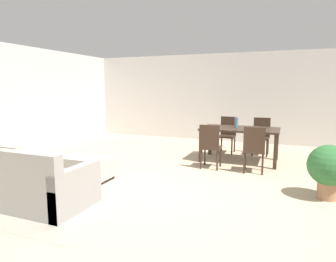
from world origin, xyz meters
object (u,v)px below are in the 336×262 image
(potted_plant, at_px, (329,167))
(dining_chair_near_left, at_px, (210,144))
(dining_table, at_px, (240,132))
(dining_chair_far_right, at_px, (261,134))
(vase_centerpiece, at_px, (236,122))
(couch, at_px, (15,182))
(dining_chair_near_right, at_px, (254,147))
(dining_chair_far_left, at_px, (228,132))
(ottoman_table, at_px, (86,167))

(potted_plant, bearing_deg, dining_chair_near_left, 154.39)
(dining_table, bearing_deg, dining_chair_far_right, 65.57)
(vase_centerpiece, bearing_deg, couch, -124.75)
(vase_centerpiece, bearing_deg, dining_chair_near_right, -61.43)
(dining_chair_near_left, relative_size, potted_plant, 1.12)
(dining_chair_near_left, xyz_separation_m, dining_chair_near_right, (0.87, 0.00, 0.00))
(couch, distance_m, dining_chair_near_left, 3.58)
(dining_chair_near_right, bearing_deg, couch, -137.59)
(dining_chair_near_left, bearing_deg, vase_centerpiece, 67.85)
(dining_chair_far_right, bearing_deg, dining_chair_near_right, -89.70)
(dining_chair_near_right, bearing_deg, dining_chair_far_right, 90.30)
(couch, height_order, dining_chair_near_right, dining_chair_near_right)
(dining_table, distance_m, dining_chair_far_left, 0.95)
(dining_chair_near_right, distance_m, potted_plant, 1.53)
(couch, relative_size, dining_chair_far_right, 2.49)
(couch, bearing_deg, dining_chair_far_left, 63.63)
(dining_chair_near_left, bearing_deg, dining_table, 62.47)
(dining_table, xyz_separation_m, dining_chair_near_right, (0.41, -0.88, -0.15))
(potted_plant, bearing_deg, vase_centerpiece, 131.43)
(vase_centerpiece, distance_m, potted_plant, 2.55)
(ottoman_table, distance_m, dining_chair_near_right, 3.21)
(ottoman_table, xyz_separation_m, dining_chair_far_right, (2.79, 3.29, 0.28))
(couch, distance_m, ottoman_table, 1.30)
(ottoman_table, bearing_deg, couch, -102.34)
(dining_table, bearing_deg, couch, -125.87)
(dining_table, bearing_deg, potted_plant, -49.69)
(ottoman_table, height_order, potted_plant, potted_plant)
(ottoman_table, height_order, dining_chair_near_right, dining_chair_near_right)
(ottoman_table, distance_m, dining_table, 3.43)
(ottoman_table, xyz_separation_m, dining_chair_near_left, (1.93, 1.54, 0.28))
(potted_plant, bearing_deg, dining_chair_near_right, 140.12)
(ottoman_table, bearing_deg, potted_plant, 8.00)
(dining_table, bearing_deg, vase_centerpiece, 162.23)
(dining_chair_near_right, relative_size, dining_chair_far_right, 1.00)
(dining_chair_near_right, height_order, potted_plant, dining_chair_near_right)
(dining_chair_far_left, xyz_separation_m, potted_plant, (2.01, -2.69, -0.03))
(dining_chair_far_left, bearing_deg, ottoman_table, -121.13)
(dining_chair_far_right, bearing_deg, vase_centerpiece, -119.90)
(ottoman_table, bearing_deg, dining_table, 45.33)
(dining_chair_far_left, bearing_deg, potted_plant, -53.31)
(ottoman_table, distance_m, dining_chair_far_left, 3.81)
(couch, distance_m, dining_table, 4.57)
(ottoman_table, distance_m, dining_chair_near_left, 2.48)
(couch, xyz_separation_m, dining_chair_near_left, (2.21, 2.81, 0.23))
(ottoman_table, height_order, vase_centerpiece, vase_centerpiece)
(dining_chair_near_right, bearing_deg, vase_centerpiece, 118.57)
(dining_table, relative_size, dining_chair_near_left, 1.84)
(ottoman_table, bearing_deg, dining_chair_far_left, 58.87)
(couch, relative_size, dining_chair_near_left, 2.49)
(dining_table, distance_m, vase_centerpiece, 0.23)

